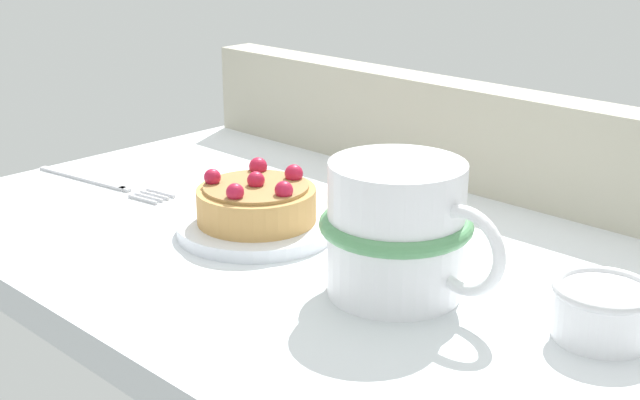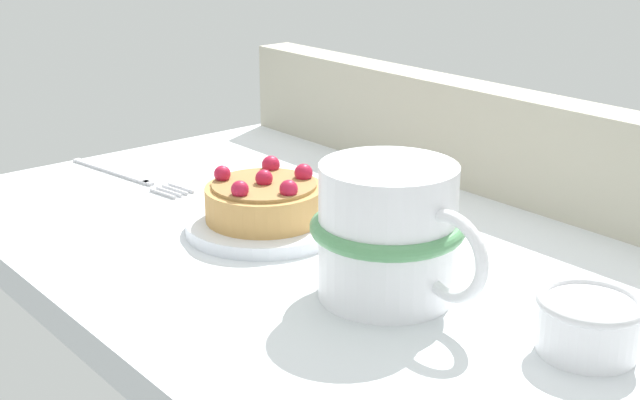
{
  "view_description": "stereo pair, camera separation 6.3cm",
  "coord_description": "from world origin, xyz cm",
  "px_view_note": "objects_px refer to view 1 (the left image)",
  "views": [
    {
      "loc": [
        43.05,
        -46.02,
        25.54
      ],
      "look_at": [
        1.74,
        -3.28,
        4.77
      ],
      "focal_mm": 48.28,
      "sensor_mm": 36.0,
      "label": 1
    },
    {
      "loc": [
        47.33,
        -41.41,
        25.54
      ],
      "look_at": [
        1.74,
        -3.28,
        4.77
      ],
      "focal_mm": 48.28,
      "sensor_mm": 36.0,
      "label": 2
    }
  ],
  "objects_px": {
    "coffee_mug": "(398,229)",
    "dessert_plate": "(257,227)",
    "dessert_fork": "(102,182)",
    "raspberry_tart": "(257,202)",
    "sugar_bowl": "(603,309)"
  },
  "relations": [
    {
      "from": "coffee_mug",
      "to": "dessert_plate",
      "type": "bearing_deg",
      "value": 176.59
    },
    {
      "from": "dessert_plate",
      "to": "dessert_fork",
      "type": "xyz_separation_m",
      "value": [
        -0.2,
        -0.02,
        -0.0
      ]
    },
    {
      "from": "coffee_mug",
      "to": "dessert_fork",
      "type": "distance_m",
      "value": 0.35
    },
    {
      "from": "raspberry_tart",
      "to": "sugar_bowl",
      "type": "height_order",
      "value": "raspberry_tart"
    },
    {
      "from": "raspberry_tart",
      "to": "dessert_fork",
      "type": "relative_size",
      "value": 0.56
    },
    {
      "from": "raspberry_tart",
      "to": "sugar_bowl",
      "type": "distance_m",
      "value": 0.29
    },
    {
      "from": "raspberry_tart",
      "to": "sugar_bowl",
      "type": "relative_size",
      "value": 1.51
    },
    {
      "from": "dessert_fork",
      "to": "sugar_bowl",
      "type": "distance_m",
      "value": 0.48
    },
    {
      "from": "sugar_bowl",
      "to": "coffee_mug",
      "type": "bearing_deg",
      "value": -163.78
    },
    {
      "from": "coffee_mug",
      "to": "sugar_bowl",
      "type": "relative_size",
      "value": 2.16
    },
    {
      "from": "dessert_plate",
      "to": "dessert_fork",
      "type": "height_order",
      "value": "dessert_plate"
    },
    {
      "from": "raspberry_tart",
      "to": "coffee_mug",
      "type": "height_order",
      "value": "coffee_mug"
    },
    {
      "from": "dessert_plate",
      "to": "sugar_bowl",
      "type": "height_order",
      "value": "sugar_bowl"
    },
    {
      "from": "dessert_plate",
      "to": "raspberry_tart",
      "type": "xyz_separation_m",
      "value": [
        -0.0,
        0.0,
        0.02
      ]
    },
    {
      "from": "dessert_plate",
      "to": "sugar_bowl",
      "type": "distance_m",
      "value": 0.29
    }
  ]
}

